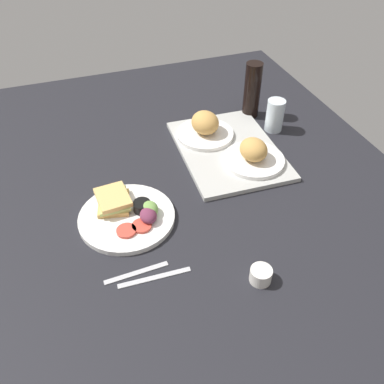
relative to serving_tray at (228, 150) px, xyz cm
name	(u,v)px	position (x,y,z in cm)	size (l,w,h in cm)	color
ground_plane	(181,203)	(18.43, -23.71, -2.30)	(190.00, 150.00, 3.00)	black
serving_tray	(228,150)	(0.00, 0.00, 0.00)	(45.00, 33.00, 1.60)	#B2B2AD
bread_plate_near	(205,127)	(-10.32, -4.92, 4.15)	(20.75, 20.75, 9.08)	white
bread_plate_far	(254,154)	(9.92, 4.75, 3.72)	(20.63, 20.63, 8.47)	white
plate_with_salad	(127,213)	(20.64, -40.79, 0.92)	(28.09, 28.09, 5.40)	white
drinking_glass	(275,115)	(-7.79, 21.83, 5.26)	(6.66, 6.66, 12.13)	silver
soda_bottle	(252,90)	(-20.28, 18.01, 10.00)	(6.40, 6.40, 21.61)	black
espresso_cup	(261,275)	(53.74, -14.11, 1.20)	(5.60, 5.60, 4.00)	silver
fork	(136,273)	(41.30, -43.21, -0.55)	(17.00, 1.40, 0.50)	#B7B7BC
knife	(155,277)	(44.30, -39.21, -0.55)	(19.00, 1.40, 0.50)	#B7B7BC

